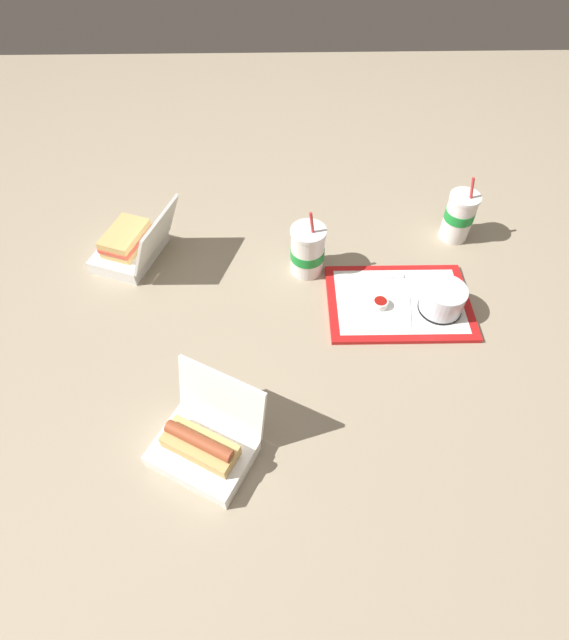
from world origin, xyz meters
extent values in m
plane|color=gray|center=(0.00, 0.00, 0.00)|extent=(3.20, 3.20, 0.00)
cube|color=red|center=(0.28, 0.11, 0.01)|extent=(0.37, 0.26, 0.01)
cube|color=white|center=(0.28, 0.11, 0.01)|extent=(0.33, 0.22, 0.00)
cylinder|color=black|center=(0.37, 0.08, 0.02)|extent=(0.11, 0.11, 0.01)
cylinder|color=#512D19|center=(0.37, 0.08, 0.04)|extent=(0.08, 0.08, 0.05)
cylinder|color=silver|center=(0.37, 0.08, 0.05)|extent=(0.11, 0.11, 0.07)
cylinder|color=white|center=(0.22, 0.08, 0.03)|extent=(0.04, 0.04, 0.02)
cylinder|color=#9E140F|center=(0.22, 0.08, 0.04)|extent=(0.03, 0.03, 0.01)
cube|color=white|center=(0.25, 0.07, 0.02)|extent=(0.11, 0.11, 0.00)
cube|color=white|center=(0.25, 0.19, 0.02)|extent=(0.11, 0.02, 0.00)
cube|color=white|center=(-0.20, -0.31, 0.02)|extent=(0.24, 0.22, 0.04)
cube|color=white|center=(-0.16, -0.23, 0.11)|extent=(0.19, 0.13, 0.14)
cube|color=tan|center=(-0.20, -0.31, 0.06)|extent=(0.17, 0.13, 0.03)
cylinder|color=#9E4728|center=(-0.20, -0.31, 0.08)|extent=(0.14, 0.09, 0.03)
cylinder|color=yellow|center=(-0.20, -0.31, 0.09)|extent=(0.12, 0.07, 0.01)
cube|color=white|center=(-0.46, 0.30, 0.02)|extent=(0.20, 0.23, 0.04)
cube|color=white|center=(-0.36, 0.27, 0.11)|extent=(0.12, 0.21, 0.14)
cube|color=tan|center=(-0.46, 0.30, 0.05)|extent=(0.13, 0.16, 0.02)
cube|color=#D64C38|center=(-0.46, 0.30, 0.07)|extent=(0.13, 0.16, 0.01)
cube|color=tan|center=(-0.46, 0.30, 0.08)|extent=(0.13, 0.16, 0.02)
cylinder|color=white|center=(0.48, 0.37, 0.07)|extent=(0.08, 0.08, 0.14)
cylinder|color=#198C33|center=(0.48, 0.37, 0.08)|extent=(0.08, 0.08, 0.03)
cylinder|color=white|center=(0.48, 0.37, 0.14)|extent=(0.09, 0.09, 0.01)
cylinder|color=red|center=(0.48, 0.36, 0.18)|extent=(0.02, 0.01, 0.06)
cylinder|color=white|center=(0.04, 0.24, 0.07)|extent=(0.09, 0.09, 0.13)
cylinder|color=#198C33|center=(0.04, 0.24, 0.06)|extent=(0.09, 0.09, 0.03)
cylinder|color=white|center=(0.04, 0.24, 0.14)|extent=(0.09, 0.09, 0.01)
cylinder|color=red|center=(0.05, 0.23, 0.17)|extent=(0.02, 0.01, 0.06)
camera|label=1|loc=(-0.04, -0.74, 0.99)|focal=28.00mm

